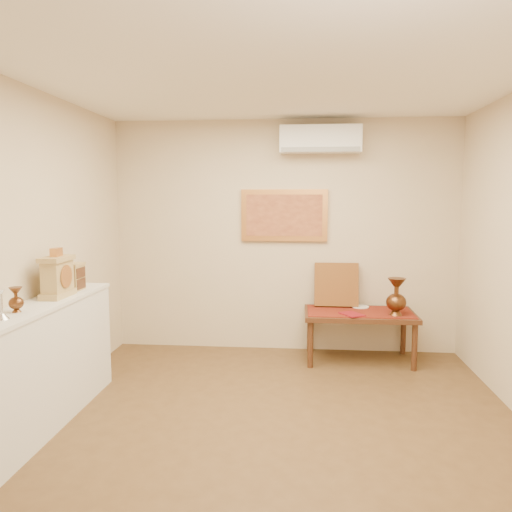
# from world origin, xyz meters

# --- Properties ---
(floor) EXTENTS (4.50, 4.50, 0.00)m
(floor) POSITION_xyz_m (0.00, 0.00, 0.00)
(floor) COLOR brown
(floor) RESTS_ON ground
(ceiling) EXTENTS (4.50, 4.50, 0.00)m
(ceiling) POSITION_xyz_m (0.00, 0.00, 2.70)
(ceiling) COLOR white
(ceiling) RESTS_ON ground
(wall_back) EXTENTS (4.00, 0.02, 2.70)m
(wall_back) POSITION_xyz_m (0.00, 2.25, 1.35)
(wall_back) COLOR beige
(wall_back) RESTS_ON ground
(wall_front) EXTENTS (4.00, 0.02, 2.70)m
(wall_front) POSITION_xyz_m (0.00, -2.25, 1.35)
(wall_front) COLOR beige
(wall_front) RESTS_ON ground
(wall_left) EXTENTS (0.02, 4.50, 2.70)m
(wall_left) POSITION_xyz_m (-2.00, 0.00, 1.35)
(wall_left) COLOR beige
(wall_left) RESTS_ON ground
(candlestick) EXTENTS (0.10, 0.10, 0.20)m
(candlestick) POSITION_xyz_m (-1.81, -0.46, 1.08)
(candlestick) COLOR silver
(candlestick) RESTS_ON display_ledge
(brass_urn_small) EXTENTS (0.10, 0.10, 0.23)m
(brass_urn_small) POSITION_xyz_m (-1.83, -0.25, 1.10)
(brass_urn_small) COLOR brown
(brass_urn_small) RESTS_ON display_ledge
(table_cloth) EXTENTS (1.14, 0.59, 0.01)m
(table_cloth) POSITION_xyz_m (0.85, 1.88, 0.55)
(table_cloth) COLOR maroon
(table_cloth) RESTS_ON low_table
(brass_urn_tall) EXTENTS (0.21, 0.21, 0.48)m
(brass_urn_tall) POSITION_xyz_m (1.21, 1.73, 0.80)
(brass_urn_tall) COLOR brown
(brass_urn_tall) RESTS_ON table_cloth
(plate) EXTENTS (0.19, 0.19, 0.01)m
(plate) POSITION_xyz_m (0.88, 2.08, 0.56)
(plate) COLOR white
(plate) RESTS_ON table_cloth
(menu) EXTENTS (0.28, 0.31, 0.01)m
(menu) POSITION_xyz_m (0.75, 1.70, 0.56)
(menu) COLOR maroon
(menu) RESTS_ON table_cloth
(cushion) EXTENTS (0.50, 0.20, 0.51)m
(cushion) POSITION_xyz_m (0.61, 2.13, 0.81)
(cushion) COLOR #5D1F12
(cushion) RESTS_ON table_cloth
(display_ledge) EXTENTS (0.37, 2.02, 0.98)m
(display_ledge) POSITION_xyz_m (-1.82, 0.00, 0.49)
(display_ledge) COLOR silver
(display_ledge) RESTS_ON floor
(mantel_clock) EXTENTS (0.17, 0.36, 0.41)m
(mantel_clock) POSITION_xyz_m (-1.80, 0.31, 1.15)
(mantel_clock) COLOR tan
(mantel_clock) RESTS_ON display_ledge
(wooden_chest) EXTENTS (0.16, 0.21, 0.24)m
(wooden_chest) POSITION_xyz_m (-1.82, 0.62, 1.10)
(wooden_chest) COLOR tan
(wooden_chest) RESTS_ON display_ledge
(low_table) EXTENTS (1.20, 0.70, 0.55)m
(low_table) POSITION_xyz_m (0.85, 1.88, 0.48)
(low_table) COLOR #4A2816
(low_table) RESTS_ON floor
(painting) EXTENTS (1.00, 0.06, 0.60)m
(painting) POSITION_xyz_m (0.00, 2.22, 1.60)
(painting) COLOR #C88240
(painting) RESTS_ON wall_back
(ac_unit) EXTENTS (0.90, 0.25, 0.30)m
(ac_unit) POSITION_xyz_m (0.40, 2.12, 2.45)
(ac_unit) COLOR white
(ac_unit) RESTS_ON wall_back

